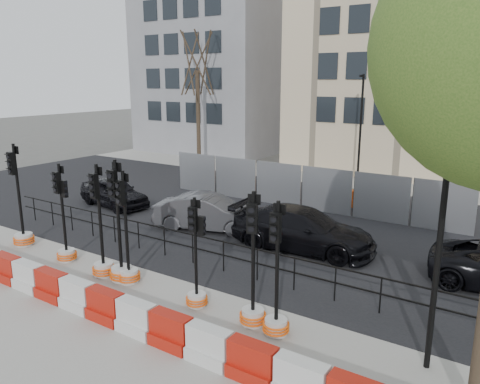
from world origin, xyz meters
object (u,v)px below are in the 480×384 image
Objects in this scene: lamp_post_near at (442,217)px; car_c at (302,229)px; traffic_signal_a at (22,225)px; traffic_signal_d at (121,253)px; car_a at (114,192)px; traffic_signal_h at (276,308)px.

lamp_post_near is 7.49m from car_c.
traffic_signal_a reaches higher than traffic_signal_d.
car_a is (-14.92, 5.14, -2.56)m from lamp_post_near.
traffic_signal_a is 0.71× the size of car_c.
traffic_signal_a is at bearing 177.44° from traffic_signal_h.
traffic_signal_a is 0.89× the size of car_a.
traffic_signal_a reaches higher than car_a.
lamp_post_near is 4.15m from traffic_signal_h.
traffic_signal_h is (10.34, -0.28, -0.09)m from traffic_signal_a.
lamp_post_near is 1.65× the size of traffic_signal_a.
traffic_signal_a is at bearing -156.88° from car_a.
car_a is (-11.71, 5.70, 0.00)m from traffic_signal_h.
traffic_signal_d reaches higher than traffic_signal_h.
lamp_post_near is 13.78m from traffic_signal_a.
traffic_signal_d is 6.19m from car_c.
car_c reaches higher than car_a.
traffic_signal_h is (5.20, -0.12, -0.20)m from traffic_signal_d.
traffic_signal_d is 0.88× the size of car_a.
car_c is (9.76, -0.31, 0.07)m from car_a.
traffic_signal_a is 1.14× the size of traffic_signal_h.
car_c is (-1.95, 5.38, 0.07)m from traffic_signal_h.
car_c is (8.39, 5.10, -0.02)m from traffic_signal_a.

